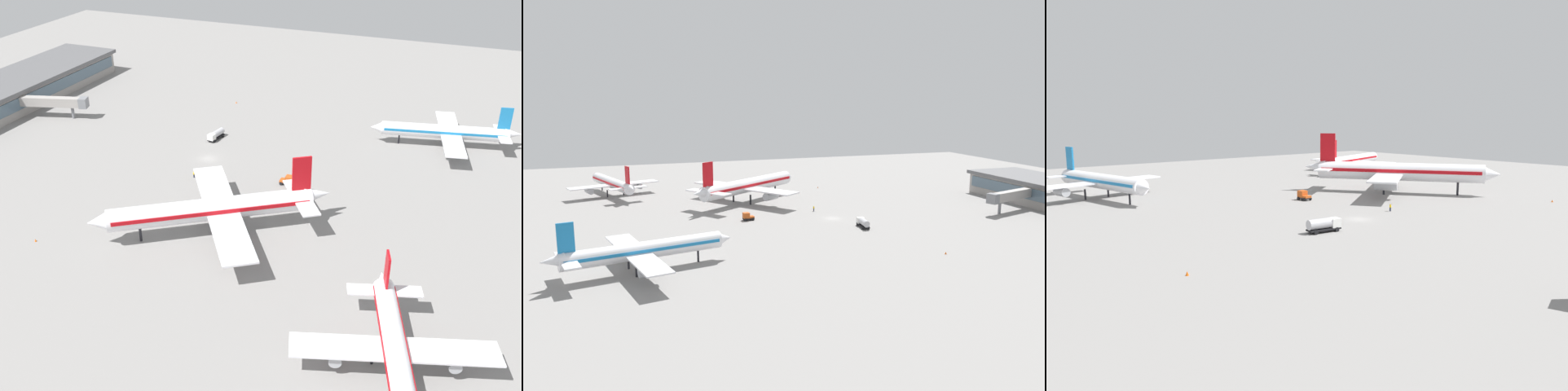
# 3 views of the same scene
# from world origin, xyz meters

# --- Properties ---
(ground) EXTENTS (288.00, 288.00, 0.00)m
(ground) POSITION_xyz_m (0.00, 0.00, 0.00)
(ground) COLOR gray
(airplane_at_gate) EXTENTS (37.82, 44.79, 15.74)m
(airplane_at_gate) POSITION_xyz_m (32.56, 17.65, 5.72)
(airplane_at_gate) COLOR white
(airplane_at_gate) RESTS_ON ground
(airplane_taxiing) EXTENTS (39.50, 32.41, 12.35)m
(airplane_taxiing) POSITION_xyz_m (59.87, 61.06, 4.49)
(airplane_taxiing) COLOR white
(airplane_taxiing) RESTS_ON ground
(airplane_distant) EXTENTS (32.85, 40.41, 12.39)m
(airplane_distant) POSITION_xyz_m (-31.51, 57.67, 4.50)
(airplane_distant) COLOR white
(airplane_distant) RESTS_ON ground
(fuel_truck) EXTENTS (6.51, 2.92, 2.50)m
(fuel_truck) POSITION_xyz_m (-12.59, -3.70, 1.39)
(fuel_truck) COLOR black
(fuel_truck) RESTS_ON ground
(baggage_tug) EXTENTS (2.34, 3.29, 2.30)m
(baggage_tug) POSITION_xyz_m (6.14, 24.73, 1.16)
(baggage_tug) COLOR black
(baggage_tug) RESTS_ON ground
(ground_crew_worker) EXTENTS (0.54, 0.50, 1.67)m
(ground_crew_worker) POSITION_xyz_m (11.36, 1.55, 0.85)
(ground_crew_worker) COLOR #1E2338
(ground_crew_worker) RESTS_ON ground
(jet_bridge) EXTENTS (8.74, 20.99, 6.74)m
(jet_bridge) POSITION_xyz_m (-9.32, -56.57, 5.14)
(jet_bridge) COLOR #9E9993
(jet_bridge) RESTS_ON ground
(safety_cone_near_gate) EXTENTS (0.44, 0.44, 0.60)m
(safety_cone_near_gate) POSITION_xyz_m (-41.86, -10.30, 0.30)
(safety_cone_near_gate) COLOR #EA590C
(safety_cone_near_gate) RESTS_ON ground
(safety_cone_mid_apron) EXTENTS (0.44, 0.44, 0.60)m
(safety_cone_mid_apron) POSITION_xyz_m (49.93, -15.75, 0.30)
(safety_cone_mid_apron) COLOR #EA590C
(safety_cone_mid_apron) RESTS_ON ground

